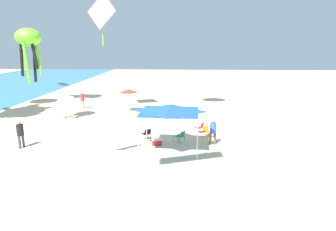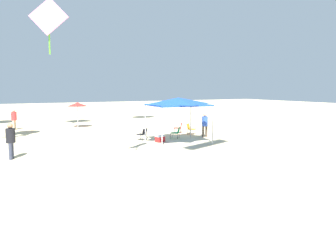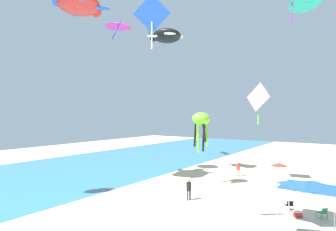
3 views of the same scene
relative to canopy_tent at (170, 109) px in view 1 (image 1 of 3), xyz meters
The scene contains 13 objects.
ground 2.82m from the canopy_tent, ahead, with size 120.00×120.00×0.10m, color beige.
canopy_tent is the anchor object (origin of this frame).
beach_umbrella 11.46m from the canopy_tent, 23.39° to the left, with size 1.76×1.76×2.31m.
folding_chair_left_of_tent 2.74m from the canopy_tent, 24.82° to the right, with size 0.80×0.81×0.82m.
folding_chair_near_cooler 3.40m from the canopy_tent, 41.69° to the left, with size 0.80×0.77×0.82m.
folding_chair_facing_ocean 4.40m from the canopy_tent, 43.68° to the right, with size 0.81×0.80×0.82m.
folding_chair_right_of_tent 4.84m from the canopy_tent, 30.00° to the right, with size 0.74×0.79×0.82m.
cooler_box 2.77m from the canopy_tent, 47.85° to the left, with size 0.61×0.73×0.40m.
person_watching_sky 15.29m from the canopy_tent, 39.44° to the left, with size 0.46×0.43×1.81m.
person_beachcomber 3.46m from the canopy_tent, 68.95° to the right, with size 0.42×0.47×1.79m.
person_near_umbrella 9.80m from the canopy_tent, 90.80° to the left, with size 0.48×0.44×1.83m.
kite_diamond_pink 13.90m from the canopy_tent, 33.49° to the left, with size 1.47×3.05×4.74m.
kite_octopus_lime 12.95m from the canopy_tent, 65.88° to the left, with size 1.90×1.90×4.22m.
Camera 1 is at (-18.14, -0.74, 6.55)m, focal length 30.84 mm.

